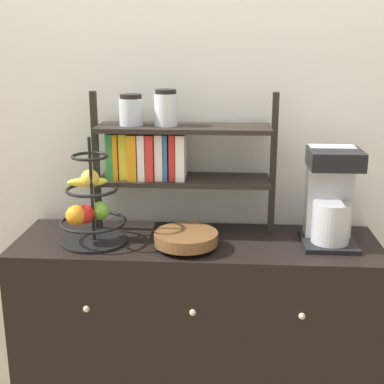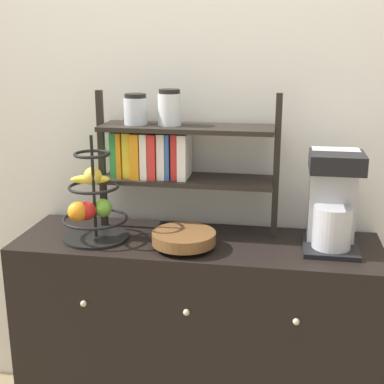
% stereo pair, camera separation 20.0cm
% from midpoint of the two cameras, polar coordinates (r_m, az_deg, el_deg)
% --- Properties ---
extents(wall_back, '(7.00, 0.05, 2.60)m').
position_cam_midpoint_polar(wall_back, '(2.20, -1.71, 8.00)').
color(wall_back, silver).
rests_on(wall_back, ground_plane).
extents(sideboard, '(1.40, 0.44, 0.86)m').
position_cam_midpoint_polar(sideboard, '(2.25, -2.18, -15.51)').
color(sideboard, black).
rests_on(sideboard, ground_plane).
extents(coffee_maker, '(0.20, 0.22, 0.37)m').
position_cam_midpoint_polar(coffee_maker, '(2.03, 11.87, -0.57)').
color(coffee_maker, black).
rests_on(coffee_maker, sideboard).
extents(fruit_stand, '(0.25, 0.25, 0.41)m').
position_cam_midpoint_polar(fruit_stand, '(2.06, -13.54, -1.79)').
color(fruit_stand, black).
rests_on(fruit_stand, sideboard).
extents(wooden_bowl, '(0.24, 0.24, 0.06)m').
position_cam_midpoint_polar(wooden_bowl, '(1.98, -3.56, -5.06)').
color(wooden_bowl, brown).
rests_on(wooden_bowl, sideboard).
extents(shelf_hutch, '(0.72, 0.20, 0.56)m').
position_cam_midpoint_polar(shelf_hutch, '(2.10, -6.00, 4.59)').
color(shelf_hutch, black).
rests_on(shelf_hutch, sideboard).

